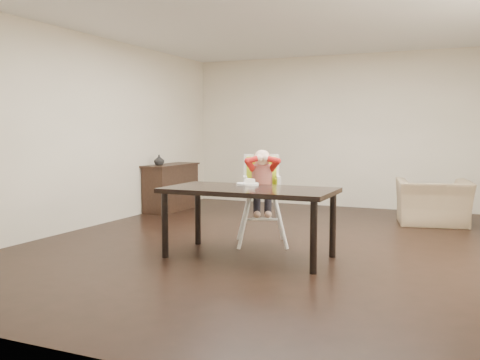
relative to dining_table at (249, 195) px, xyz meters
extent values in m
plane|color=black|center=(0.21, 0.76, -0.67)|extent=(7.00, 7.00, 0.00)
cube|color=beige|center=(0.21, 4.26, 0.68)|extent=(6.00, 0.02, 2.70)
cube|color=beige|center=(0.21, -2.74, 0.68)|extent=(6.00, 0.02, 2.70)
cube|color=beige|center=(-2.79, 0.76, 0.68)|extent=(0.02, 7.00, 2.70)
cube|color=white|center=(0.21, 0.76, 2.03)|extent=(6.00, 7.00, 0.02)
cube|color=black|center=(0.00, 0.00, 0.05)|extent=(1.80, 0.90, 0.05)
cylinder|color=black|center=(-0.82, -0.37, -0.32)|extent=(0.07, 0.07, 0.70)
cylinder|color=black|center=(0.82, -0.37, -0.32)|extent=(0.07, 0.07, 0.70)
cylinder|color=black|center=(-0.82, 0.37, -0.32)|extent=(0.07, 0.07, 0.70)
cylinder|color=black|center=(0.82, 0.37, -0.32)|extent=(0.07, 0.07, 0.70)
cylinder|color=white|center=(-0.23, 0.41, -0.37)|extent=(0.06, 0.06, 0.60)
cylinder|color=white|center=(0.16, 0.58, -0.37)|extent=(0.06, 0.06, 0.60)
cylinder|color=white|center=(-0.41, 0.80, -0.37)|extent=(0.06, 0.06, 0.60)
cylinder|color=white|center=(-0.02, 0.97, -0.37)|extent=(0.06, 0.06, 0.60)
cube|color=white|center=(-0.12, 0.69, -0.07)|extent=(0.55, 0.53, 0.05)
cube|color=#BBDD1C|center=(-0.12, 0.69, -0.03)|extent=(0.45, 0.43, 0.03)
cube|color=white|center=(-0.19, 0.84, 0.18)|extent=(0.41, 0.22, 0.45)
cube|color=#BBDD1C|center=(-0.18, 0.81, 0.17)|extent=(0.34, 0.17, 0.41)
cube|color=black|center=(-0.21, 0.71, 0.17)|extent=(0.11, 0.19, 0.02)
cube|color=black|center=(-0.08, 0.77, 0.17)|extent=(0.11, 0.19, 0.02)
cylinder|color=red|center=(-0.12, 0.69, 0.13)|extent=(0.33, 0.33, 0.29)
sphere|color=beige|center=(-0.12, 0.67, 0.37)|extent=(0.26, 0.26, 0.19)
ellipsoid|color=brown|center=(-0.13, 0.69, 0.39)|extent=(0.26, 0.25, 0.15)
sphere|color=beige|center=(-0.11, 0.56, 0.37)|extent=(0.11, 0.11, 0.09)
sphere|color=beige|center=(-0.04, 0.59, 0.37)|extent=(0.11, 0.11, 0.09)
cylinder|color=white|center=(-0.13, 0.28, 0.09)|extent=(0.29, 0.29, 0.02)
torus|color=white|center=(-0.13, 0.28, 0.10)|extent=(0.29, 0.29, 0.01)
imported|color=#978160|center=(1.65, 2.94, -0.24)|extent=(1.11, 0.84, 0.87)
cube|color=black|center=(-2.57, 2.65, -0.29)|extent=(0.40, 1.20, 0.76)
cube|color=black|center=(-2.57, 2.65, 0.10)|extent=(0.44, 1.26, 0.03)
imported|color=#99999E|center=(-2.57, 2.28, 0.20)|extent=(0.18, 0.19, 0.17)
camera|label=1|loc=(2.19, -5.21, 0.68)|focal=40.00mm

